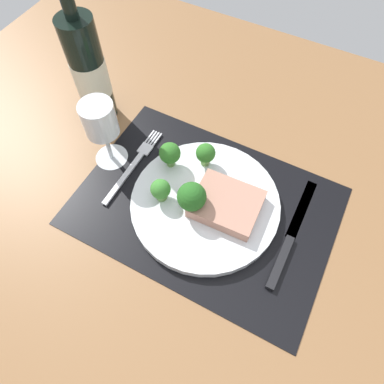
{
  "coord_description": "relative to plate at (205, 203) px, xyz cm",
  "views": [
    {
      "loc": [
        11.85,
        -27.61,
        55.71
      ],
      "look_at": [
        -2.97,
        0.58,
        1.9
      ],
      "focal_mm": 32.34,
      "sensor_mm": 36.0,
      "label": 1
    }
  ],
  "objects": [
    {
      "name": "plate",
      "position": [
        0.0,
        0.0,
        0.0
      ],
      "size": [
        26.75,
        26.75,
        1.6
      ],
      "primitive_type": "cylinder",
      "color": "silver",
      "rests_on": "placemat"
    },
    {
      "name": "fork",
      "position": [
        -16.3,
        1.42,
        -0.55
      ],
      "size": [
        2.4,
        19.2,
        0.5
      ],
      "rotation": [
        0.0,
        0.0,
        -0.01
      ],
      "color": "silver",
      "rests_on": "placemat"
    },
    {
      "name": "wine_bottle",
      "position": [
        -29.95,
        10.18,
        10.22
      ],
      "size": [
        6.67,
        6.67,
        32.39
      ],
      "color": "black",
      "rests_on": "ground_plane"
    },
    {
      "name": "ground_plane",
      "position": [
        0.0,
        0.0,
        -2.6
      ],
      "size": [
        140.0,
        110.0,
        3.0
      ],
      "primitive_type": "cube",
      "color": "brown"
    },
    {
      "name": "steak",
      "position": [
        3.78,
        0.65,
        1.96
      ],
      "size": [
        11.83,
        10.02,
        2.32
      ],
      "primitive_type": "cube",
      "rotation": [
        0.0,
        0.0,
        0.04
      ],
      "color": "tan",
      "rests_on": "plate"
    },
    {
      "name": "broccoli_front_edge",
      "position": [
        -1.51,
        -2.32,
        4.61
      ],
      "size": [
        5.02,
        5.02,
        6.47
      ],
      "color": "#6B994C",
      "rests_on": "plate"
    },
    {
      "name": "placemat",
      "position": [
        0.0,
        0.0,
        -0.95
      ],
      "size": [
        45.8,
        32.24,
        0.3
      ],
      "primitive_type": "cube",
      "color": "black",
      "rests_on": "ground_plane"
    },
    {
      "name": "broccoli_near_fork",
      "position": [
        -9.41,
        4.17,
        4.09
      ],
      "size": [
        3.97,
        3.97,
        5.45
      ],
      "color": "#5B8942",
      "rests_on": "plate"
    },
    {
      "name": "wine_glass",
      "position": [
        -21.34,
        1.23,
        8.89
      ],
      "size": [
        6.41,
        6.41,
        14.26
      ],
      "color": "silver",
      "rests_on": "ground_plane"
    },
    {
      "name": "knife",
      "position": [
        15.88,
        0.53,
        -0.5
      ],
      "size": [
        1.8,
        23.0,
        0.8
      ],
      "rotation": [
        0.0,
        0.0,
        0.03
      ],
      "color": "black",
      "rests_on": "placemat"
    },
    {
      "name": "broccoli_center",
      "position": [
        -7.28,
        -2.92,
        3.43
      ],
      "size": [
        3.54,
        3.54,
        4.63
      ],
      "color": "#5B8942",
      "rests_on": "plate"
    },
    {
      "name": "broccoli_near_steak",
      "position": [
        -3.75,
        7.4,
        3.79
      ],
      "size": [
        3.63,
        3.63,
        5.0
      ],
      "color": "#6B994C",
      "rests_on": "plate"
    }
  ]
}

